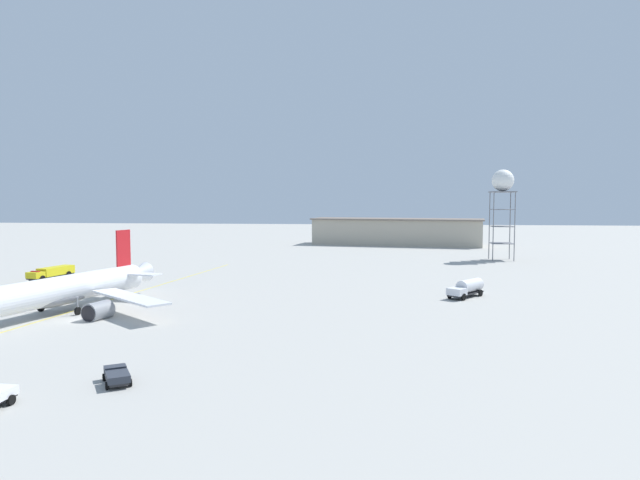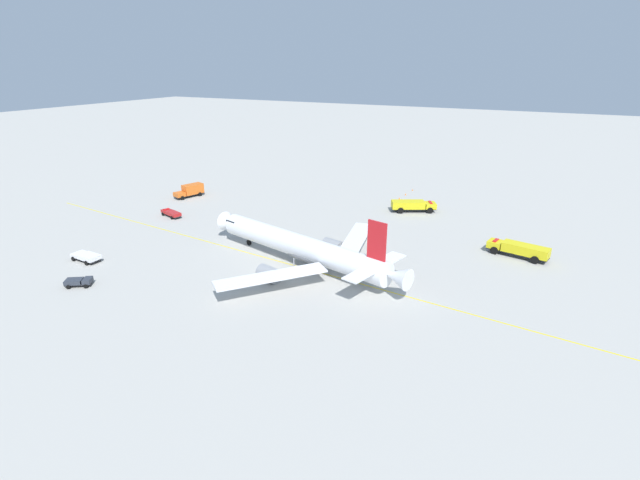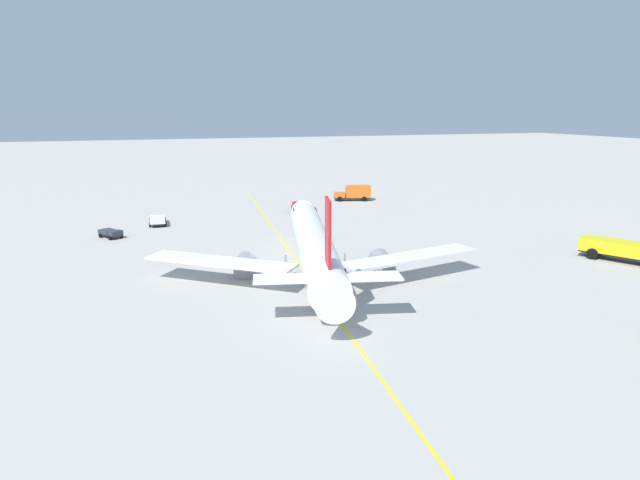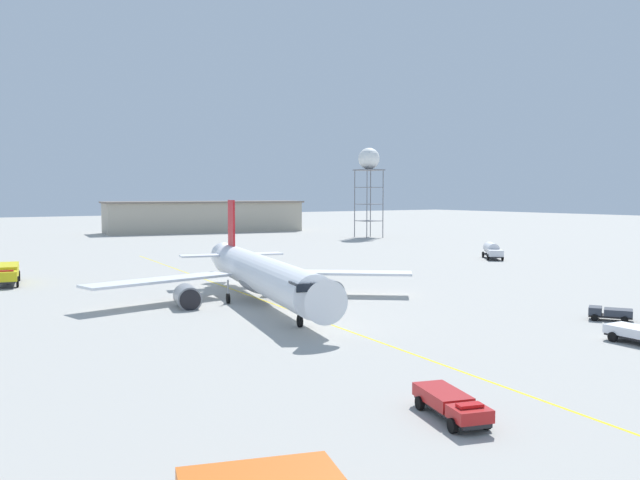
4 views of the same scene
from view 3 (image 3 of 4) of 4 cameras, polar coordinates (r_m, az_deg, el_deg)
ground_plane at (r=65.16m, az=-5.99°, el=-3.11°), size 600.00×600.00×0.00m
airliner_main at (r=62.81m, az=-0.60°, el=-0.79°), size 36.50×40.74×11.29m
pushback_tug_truck at (r=93.61m, az=-16.55°, el=2.01°), size 2.93×5.54×1.30m
fire_tender_truck at (r=77.73m, az=28.94°, el=-0.85°), size 7.27×10.26×2.50m
catering_truck_truck at (r=114.04m, az=3.63°, el=4.95°), size 7.92×4.65×3.10m
ops_pickup_truck at (r=102.41m, az=-2.40°, el=3.51°), size 3.46×6.02×1.41m
baggage_truck_truck at (r=86.42m, az=-20.95°, el=0.69°), size 3.60×4.21×1.22m
taxiway_centreline at (r=66.84m, az=-2.17°, el=-2.61°), size 14.42×131.40×0.01m
safety_cone_near at (r=88.05m, az=29.77°, el=-0.28°), size 0.36×0.36×0.55m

